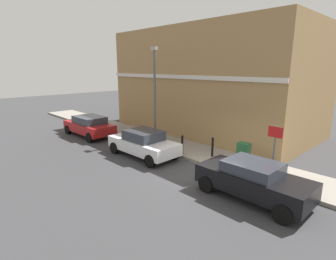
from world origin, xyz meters
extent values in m
plane|color=#38383A|center=(0.00, 0.00, 0.00)|extent=(80.00, 80.00, 0.00)
cube|color=gray|center=(1.94, 6.00, 0.07)|extent=(2.53, 30.00, 0.15)
cube|color=#9E7A4C|center=(7.12, 4.86, 3.64)|extent=(7.84, 13.72, 7.28)
cube|color=silver|center=(3.16, 4.86, 4.11)|extent=(0.12, 13.72, 0.24)
cube|color=black|center=(-0.62, -2.61, 0.66)|extent=(1.70, 4.05, 0.68)
cube|color=#2D333D|center=(-0.62, -2.56, 1.19)|extent=(1.50, 1.87, 0.42)
cylinder|color=black|center=(-1.42, -1.14, 0.32)|extent=(0.22, 0.64, 0.64)
cylinder|color=black|center=(0.18, -1.14, 0.32)|extent=(0.22, 0.64, 0.64)
cylinder|color=black|center=(-1.42, -4.08, 0.32)|extent=(0.22, 0.64, 0.64)
cylinder|color=black|center=(0.18, -4.08, 0.32)|extent=(0.22, 0.64, 0.64)
cube|color=silver|center=(-0.53, 3.83, 0.63)|extent=(1.84, 4.14, 0.61)
cube|color=#2D333D|center=(-0.53, 3.79, 1.17)|extent=(1.58, 1.89, 0.53)
cylinder|color=black|center=(-1.39, 5.32, 0.32)|extent=(0.23, 0.64, 0.64)
cylinder|color=black|center=(0.26, 5.35, 0.32)|extent=(0.23, 0.64, 0.64)
cylinder|color=black|center=(-1.33, 2.32, 0.32)|extent=(0.23, 0.64, 0.64)
cylinder|color=black|center=(0.32, 2.35, 0.32)|extent=(0.23, 0.64, 0.64)
cube|color=maroon|center=(-0.54, 9.86, 0.63)|extent=(1.85, 4.26, 0.62)
cube|color=#2D333D|center=(-0.54, 9.71, 1.17)|extent=(1.60, 2.22, 0.49)
cylinder|color=black|center=(-1.41, 11.41, 0.32)|extent=(0.23, 0.64, 0.64)
cylinder|color=black|center=(0.27, 11.44, 0.32)|extent=(0.23, 0.64, 0.64)
cylinder|color=black|center=(-1.35, 8.28, 0.32)|extent=(0.23, 0.64, 0.64)
cylinder|color=black|center=(0.33, 8.31, 0.32)|extent=(0.23, 0.64, 0.64)
cube|color=#1E4C28|center=(1.66, -0.88, 0.72)|extent=(0.40, 0.55, 1.15)
cube|color=#333333|center=(1.66, -0.88, 0.19)|extent=(0.46, 0.61, 0.08)
cylinder|color=black|center=(1.76, 0.98, 0.62)|extent=(0.12, 0.12, 0.95)
sphere|color=black|center=(1.76, 0.98, 1.12)|extent=(0.14, 0.14, 0.14)
cylinder|color=black|center=(0.92, 2.34, 0.62)|extent=(0.12, 0.12, 0.95)
sphere|color=black|center=(0.92, 2.34, 1.12)|extent=(0.14, 0.14, 0.14)
cylinder|color=#59595B|center=(1.12, -2.52, 1.30)|extent=(0.08, 0.08, 2.30)
cube|color=white|center=(1.10, -2.52, 2.20)|extent=(0.03, 0.56, 0.40)
cube|color=red|center=(1.08, -2.52, 2.20)|extent=(0.01, 0.60, 0.44)
cylinder|color=#59595B|center=(1.61, 5.32, 2.90)|extent=(0.14, 0.14, 5.50)
cube|color=#A5A599|center=(1.61, 5.32, 5.77)|extent=(0.20, 0.44, 0.20)
camera|label=1|loc=(-8.97, -6.86, 4.70)|focal=28.19mm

